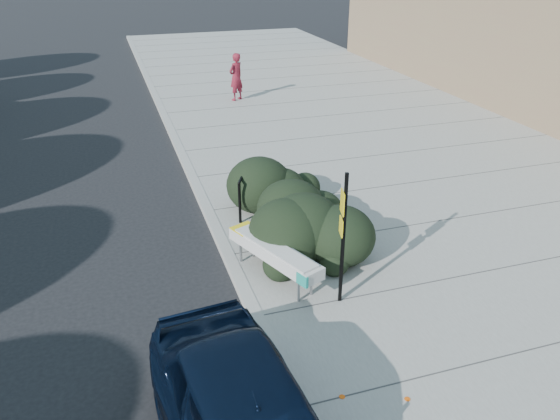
# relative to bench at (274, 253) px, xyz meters

# --- Properties ---
(ground) EXTENTS (120.00, 120.00, 0.00)m
(ground) POSITION_rel_bench_xyz_m (-0.60, -1.00, -0.66)
(ground) COLOR black
(ground) RESTS_ON ground
(sidewalk_near) EXTENTS (11.20, 50.00, 0.15)m
(sidewalk_near) POSITION_rel_bench_xyz_m (5.00, 4.00, -0.59)
(sidewalk_near) COLOR gray
(sidewalk_near) RESTS_ON ground
(curb_near) EXTENTS (0.22, 50.00, 0.17)m
(curb_near) POSITION_rel_bench_xyz_m (-0.60, 4.00, -0.58)
(curb_near) COLOR #9E9E99
(curb_near) RESTS_ON ground
(bench) EXTENTS (1.19, 2.16, 0.65)m
(bench) POSITION_rel_bench_xyz_m (0.00, 0.00, 0.00)
(bench) COLOR gray
(bench) RESTS_ON sidewalk_near
(bike_rack) EXTENTS (0.31, 0.60, 0.94)m
(bike_rack) POSITION_rel_bench_xyz_m (0.06, 2.50, 0.06)
(bike_rack) COLOR black
(bike_rack) RESTS_ON sidewalk_near
(sign_post) EXTENTS (0.12, 0.26, 2.30)m
(sign_post) POSITION_rel_bench_xyz_m (0.82, -1.00, 0.81)
(sign_post) COLOR black
(sign_post) RESTS_ON sidewalk_near
(hedge) EXTENTS (2.95, 3.95, 1.33)m
(hedge) POSITION_rel_bench_xyz_m (0.90, 1.50, 0.16)
(hedge) COLOR black
(hedge) RESTS_ON sidewalk_near
(pedestrian) EXTENTS (0.75, 0.69, 1.73)m
(pedestrian) POSITION_rel_bench_xyz_m (2.25, 11.96, 0.35)
(pedestrian) COLOR maroon
(pedestrian) RESTS_ON sidewalk_near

